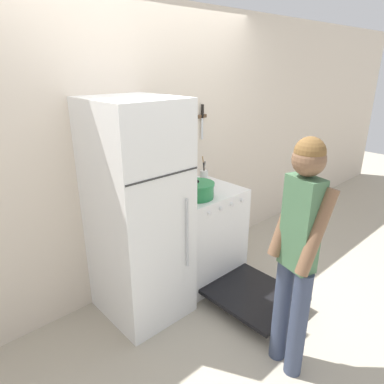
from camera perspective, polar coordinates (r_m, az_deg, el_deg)
The scene contains 9 objects.
ground_plane at distance 3.69m, azimuth -5.75°, elevation -13.03°, with size 14.00×14.00×0.00m, color #B2A893.
wall_back at distance 3.19m, azimuth -6.89°, elevation 6.68°, with size 10.00×0.06×2.55m.
refrigerator at distance 2.78m, azimuth -8.96°, elevation -3.56°, with size 0.64×0.73×1.81m.
stove_range at distance 3.38m, azimuth 1.80°, elevation -7.21°, with size 0.71×1.39×0.92m.
dutch_oven_pot at distance 3.00m, azimuth 0.92°, elevation 0.32°, with size 0.34×0.30×0.17m.
tea_kettle at distance 3.19m, azimuth -2.10°, elevation 1.68°, with size 0.23×0.18×0.25m.
utensil_jar at distance 3.40m, azimuth 2.00°, elevation 2.75°, with size 0.08×0.08×0.26m.
person at distance 2.28m, azimuth 17.25°, elevation -8.99°, with size 0.32×0.38×1.65m.
wall_knife_strip at distance 3.45m, azimuth 0.97°, elevation 12.42°, with size 0.24×0.03×0.35m.
Camera 1 is at (-1.80, -2.50, 2.03)m, focal length 32.00 mm.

